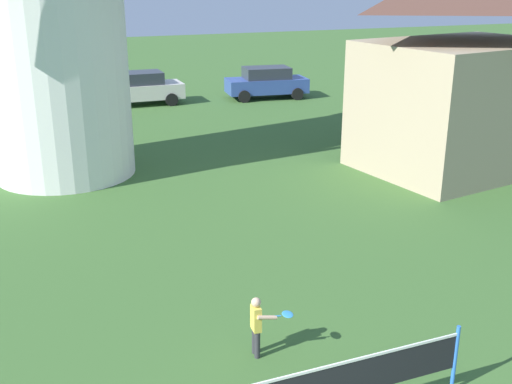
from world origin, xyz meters
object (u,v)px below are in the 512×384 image
at_px(parked_car_cream, 137,88).
at_px(parked_car_blue, 267,82).
at_px(chapel, 466,65).
at_px(player_far, 258,323).

height_order(parked_car_cream, parked_car_blue, same).
xyz_separation_m(parked_car_cream, parked_car_blue, (6.41, -0.75, -0.00)).
distance_m(parked_car_blue, chapel, 13.51).
bearing_deg(chapel, player_far, -143.11).
distance_m(player_far, chapel, 12.80).
bearing_deg(chapel, parked_car_cream, 118.28).
height_order(parked_car_cream, chapel, chapel).
xyz_separation_m(player_far, parked_car_cream, (2.49, 21.50, 0.21)).
xyz_separation_m(parked_car_cream, chapel, (7.53, -13.99, 2.47)).
height_order(player_far, parked_car_cream, parked_car_cream).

